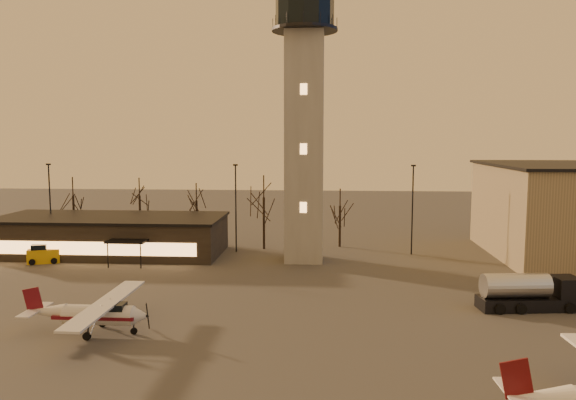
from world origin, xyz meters
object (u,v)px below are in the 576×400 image
Objects in this scene: control_tower at (304,107)px; cessna_rear at (101,318)px; fuel_truck at (528,295)px; service_cart at (43,256)px; terminal at (111,235)px.

control_tower is 2.87× the size of cessna_rear.
fuel_truck reaches higher than service_cart.
terminal is at bearing 174.85° from control_tower.
control_tower is 1.28× the size of terminal.
service_cart is (-5.40, -5.00, -1.39)m from terminal.
control_tower reaches higher than fuel_truck.
service_cart is at bearing 157.30° from fuel_truck.
cessna_rear is at bearing -70.01° from terminal.
terminal is 7.11× the size of service_cart.
terminal is 7.49m from service_cart.
terminal is 2.23× the size of cessna_rear.
service_cart is at bearing -173.71° from control_tower.
cessna_rear reaches higher than fuel_truck.
control_tower is 4.16× the size of fuel_truck.
fuel_truck is (30.62, 7.52, 0.04)m from cessna_rear.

